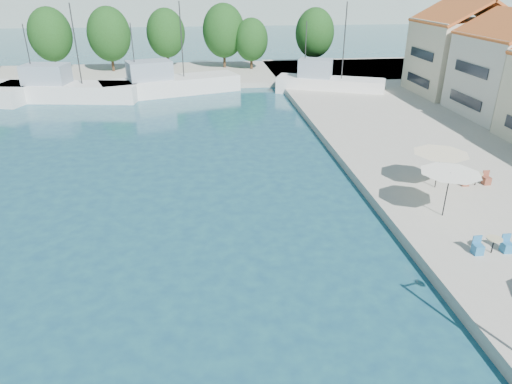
{
  "coord_description": "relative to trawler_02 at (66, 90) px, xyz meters",
  "views": [
    {
      "loc": [
        -3.42,
        4.04,
        11.88
      ],
      "look_at": [
        -0.81,
        26.0,
        1.56
      ],
      "focal_mm": 32.0,
      "sensor_mm": 36.0,
      "label": 1
    }
  ],
  "objects": [
    {
      "name": "cafe_table_02",
      "position": [
        27.26,
        -34.9,
        -0.18
      ],
      "size": [
        1.82,
        0.7,
        0.76
      ],
      "color": "black",
      "rests_on": "quay_right"
    },
    {
      "name": "umbrella_cream",
      "position": [
        28.13,
        -27.72,
        1.43
      ],
      "size": [
        3.21,
        3.21,
        2.16
      ],
      "color": "black",
      "rests_on": "quay_right"
    },
    {
      "name": "trawler_04",
      "position": [
        28.79,
        -0.24,
        0.0
      ],
      "size": [
        12.32,
        7.48,
        10.2
      ],
      "rotation": [
        0.0,
        0.0,
        -0.39
      ],
      "color": "white",
      "rests_on": "ground"
    },
    {
      "name": "quay_far",
      "position": [
        9.97,
        11.82,
        -0.77
      ],
      "size": [
        90.0,
        16.0,
        0.6
      ],
      "primitive_type": "cube",
      "color": "#ACA99B",
      "rests_on": "ground"
    },
    {
      "name": "tree_03",
      "position": [
        -4.91,
        14.59,
        4.27
      ],
      "size": [
        5.54,
        5.54,
        8.21
      ],
      "color": "#3F2B19",
      "rests_on": "quay_far"
    },
    {
      "name": "building_06",
      "position": [
        41.97,
        -4.18,
        4.43
      ],
      "size": [
        9.0,
        8.8,
        10.2
      ],
      "color": "beige",
      "rests_on": "quay_right"
    },
    {
      "name": "cafe_table_03",
      "position": [
        30.69,
        -27.68,
        -0.18
      ],
      "size": [
        1.82,
        0.7,
        0.76
      ],
      "color": "black",
      "rests_on": "quay_right"
    },
    {
      "name": "tree_06",
      "position": [
        17.91,
        14.89,
        4.44
      ],
      "size": [
        5.74,
        5.74,
        8.5
      ],
      "color": "#3F2B19",
      "rests_on": "quay_far"
    },
    {
      "name": "tree_08",
      "position": [
        30.49,
        14.04,
        4.1
      ],
      "size": [
        5.35,
        5.35,
        7.91
      ],
      "color": "#3F2B19",
      "rests_on": "quay_far"
    },
    {
      "name": "tree_05",
      "position": [
        9.95,
        16.61,
        4.06
      ],
      "size": [
        5.3,
        5.3,
        7.85
      ],
      "color": "#3F2B19",
      "rests_on": "quay_far"
    },
    {
      "name": "trawler_03",
      "position": [
        10.71,
        1.77,
        -0.0
      ],
      "size": [
        15.95,
        8.69,
        10.2
      ],
      "rotation": [
        0.0,
        0.0,
        0.32
      ],
      "color": "silver",
      "rests_on": "ground"
    },
    {
      "name": "trawler_02",
      "position": [
        0.0,
        0.0,
        0.0
      ],
      "size": [
        15.21,
        6.03,
        10.2
      ],
      "rotation": [
        0.0,
        0.0,
        -0.15
      ],
      "color": "silver",
      "rests_on": "ground"
    },
    {
      "name": "tree_07",
      "position": [
        21.55,
        13.25,
        3.4
      ],
      "size": [
        4.54,
        4.54,
        6.72
      ],
      "color": "#3F2B19",
      "rests_on": "quay_far"
    },
    {
      "name": "umbrella_white",
      "position": [
        26.81,
        -31.19,
        1.71
      ],
      "size": [
        3.06,
        3.06,
        2.43
      ],
      "color": "black",
      "rests_on": "quay_right"
    },
    {
      "name": "tree_04",
      "position": [
        2.78,
        13.72,
        4.3
      ],
      "size": [
        5.58,
        5.58,
        8.27
      ],
      "color": "#3F2B19",
      "rests_on": "quay_far"
    }
  ]
}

